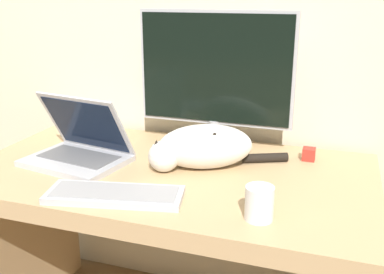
{
  "coord_description": "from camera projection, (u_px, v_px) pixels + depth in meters",
  "views": [
    {
      "loc": [
        0.52,
        -0.94,
        1.32
      ],
      "look_at": [
        0.09,
        0.34,
        0.88
      ],
      "focal_mm": 42.0,
      "sensor_mm": 36.0,
      "label": 1
    }
  ],
  "objects": [
    {
      "name": "external_keyboard",
      "position": [
        115.0,
        195.0,
        1.3
      ],
      "size": [
        0.42,
        0.22,
        0.02
      ],
      "rotation": [
        0.0,
        0.0,
        0.21
      ],
      "color": "#BCBCC1",
      "rests_on": "desk"
    },
    {
      "name": "small_toy",
      "position": [
        309.0,
        154.0,
        1.59
      ],
      "size": [
        0.04,
        0.04,
        0.04
      ],
      "color": "red",
      "rests_on": "desk"
    },
    {
      "name": "laptop",
      "position": [
        79.0,
        149.0,
        1.57
      ],
      "size": [
        0.37,
        0.3,
        0.24
      ],
      "rotation": [
        0.0,
        0.0,
        -0.17
      ],
      "color": "#B7B7BC",
      "rests_on": "desk"
    },
    {
      "name": "desk",
      "position": [
        170.0,
        212.0,
        1.57
      ],
      "size": [
        1.35,
        0.75,
        0.74
      ],
      "color": "tan",
      "rests_on": "ground_plane"
    },
    {
      "name": "cat",
      "position": [
        202.0,
        146.0,
        1.51
      ],
      "size": [
        0.44,
        0.3,
        0.15
      ],
      "rotation": [
        0.0,
        0.0,
        0.42
      ],
      "color": "silver",
      "rests_on": "desk"
    },
    {
      "name": "monitor",
      "position": [
        215.0,
        76.0,
        1.66
      ],
      "size": [
        0.59,
        0.17,
        0.51
      ],
      "color": "#B2B2B7",
      "rests_on": "desk"
    },
    {
      "name": "coffee_mug",
      "position": [
        259.0,
        203.0,
        1.17
      ],
      "size": [
        0.08,
        0.08,
        0.09
      ],
      "color": "white",
      "rests_on": "desk"
    }
  ]
}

